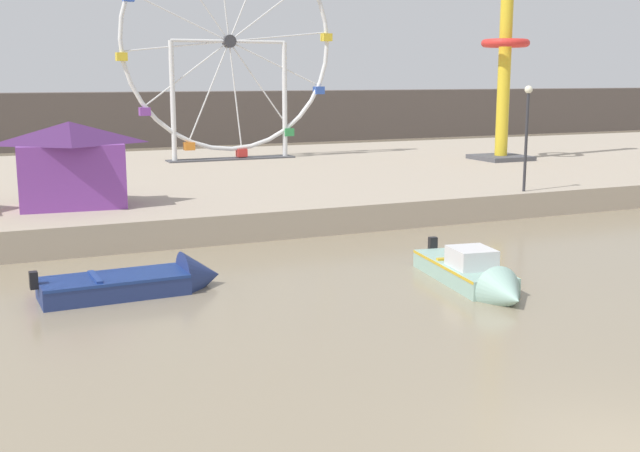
{
  "coord_description": "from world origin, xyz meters",
  "views": [
    {
      "loc": [
        -8.87,
        -8.26,
        5.68
      ],
      "look_at": [
        -0.35,
        10.9,
        1.7
      ],
      "focal_mm": 44.59,
      "sensor_mm": 36.0,
      "label": 1
    }
  ],
  "objects_px": {
    "motorboat_seafoam": "(477,276)",
    "carnival_booth_purple_stall": "(71,163)",
    "ferris_wheel_white_frame": "(229,45)",
    "promenade_lamp_near": "(527,124)",
    "motorboat_navy_blue": "(148,281)",
    "drop_tower_yellow_tower": "(505,42)"
  },
  "relations": [
    {
      "from": "motorboat_seafoam",
      "to": "carnival_booth_purple_stall",
      "type": "xyz_separation_m",
      "value": [
        -8.99,
        12.2,
        2.28
      ]
    },
    {
      "from": "ferris_wheel_white_frame",
      "to": "promenade_lamp_near",
      "type": "distance_m",
      "value": 18.72
    },
    {
      "from": "drop_tower_yellow_tower",
      "to": "promenade_lamp_near",
      "type": "xyz_separation_m",
      "value": [
        -6.76,
        -10.67,
        -3.7
      ]
    },
    {
      "from": "ferris_wheel_white_frame",
      "to": "drop_tower_yellow_tower",
      "type": "distance_m",
      "value": 15.23
    },
    {
      "from": "carnival_booth_purple_stall",
      "to": "promenade_lamp_near",
      "type": "distance_m",
      "value": 17.76
    },
    {
      "from": "motorboat_seafoam",
      "to": "motorboat_navy_blue",
      "type": "height_order",
      "value": "motorboat_seafoam"
    },
    {
      "from": "ferris_wheel_white_frame",
      "to": "carnival_booth_purple_stall",
      "type": "distance_m",
      "value": 17.62
    },
    {
      "from": "motorboat_navy_blue",
      "to": "promenade_lamp_near",
      "type": "relative_size",
      "value": 1.16
    },
    {
      "from": "drop_tower_yellow_tower",
      "to": "motorboat_seafoam",
      "type": "bearing_deg",
      "value": -127.97
    },
    {
      "from": "promenade_lamp_near",
      "to": "motorboat_seafoam",
      "type": "bearing_deg",
      "value": -133.82
    },
    {
      "from": "drop_tower_yellow_tower",
      "to": "promenade_lamp_near",
      "type": "relative_size",
      "value": 3.58
    },
    {
      "from": "motorboat_seafoam",
      "to": "carnival_booth_purple_stall",
      "type": "bearing_deg",
      "value": -135.46
    },
    {
      "from": "motorboat_seafoam",
      "to": "ferris_wheel_white_frame",
      "type": "distance_m",
      "value": 26.68
    },
    {
      "from": "ferris_wheel_white_frame",
      "to": "drop_tower_yellow_tower",
      "type": "relative_size",
      "value": 0.82
    },
    {
      "from": "motorboat_navy_blue",
      "to": "carnival_booth_purple_stall",
      "type": "height_order",
      "value": "carnival_booth_purple_stall"
    },
    {
      "from": "ferris_wheel_white_frame",
      "to": "drop_tower_yellow_tower",
      "type": "height_order",
      "value": "drop_tower_yellow_tower"
    },
    {
      "from": "ferris_wheel_white_frame",
      "to": "promenade_lamp_near",
      "type": "bearing_deg",
      "value": -67.26
    },
    {
      "from": "motorboat_seafoam",
      "to": "motorboat_navy_blue",
      "type": "xyz_separation_m",
      "value": [
        -8.23,
        3.26,
        -0.05
      ]
    },
    {
      "from": "drop_tower_yellow_tower",
      "to": "carnival_booth_purple_stall",
      "type": "height_order",
      "value": "drop_tower_yellow_tower"
    },
    {
      "from": "drop_tower_yellow_tower",
      "to": "promenade_lamp_near",
      "type": "height_order",
      "value": "drop_tower_yellow_tower"
    },
    {
      "from": "motorboat_navy_blue",
      "to": "promenade_lamp_near",
      "type": "distance_m",
      "value": 17.86
    },
    {
      "from": "motorboat_seafoam",
      "to": "carnival_booth_purple_stall",
      "type": "relative_size",
      "value": 1.28
    }
  ]
}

